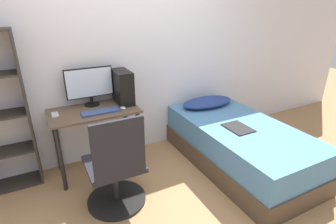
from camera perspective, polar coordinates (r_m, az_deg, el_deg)
ground_plane at (r=2.60m, az=3.21°, el=-21.27°), size 14.00×14.00×0.00m
wall_back at (r=3.18m, az=-9.13°, el=12.30°), size 8.00×0.05×2.50m
desk at (r=2.98m, az=-15.58°, el=-2.02°), size 0.93×0.53×0.74m
office_chair at (r=2.51m, az=-11.20°, el=-13.04°), size 0.57×0.57×0.96m
bed at (r=3.23m, az=15.10°, el=-6.91°), size 0.97×1.85×0.52m
pillow at (r=3.56m, az=8.55°, el=2.14°), size 0.74×0.36×0.11m
magazine at (r=3.01m, az=15.00°, el=-3.34°), size 0.24×0.32×0.01m
monitor at (r=3.01m, az=-16.69°, el=5.74°), size 0.51×0.17×0.42m
keyboard at (r=2.83m, az=-14.48°, el=0.05°), size 0.39×0.13×0.02m
pc_tower at (r=3.01m, az=-9.85°, el=5.39°), size 0.17×0.34×0.37m
mouse at (r=2.89m, az=-9.78°, el=0.90°), size 0.06×0.09×0.02m
phone at (r=2.92m, az=-23.38°, el=-0.51°), size 0.07×0.14×0.01m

